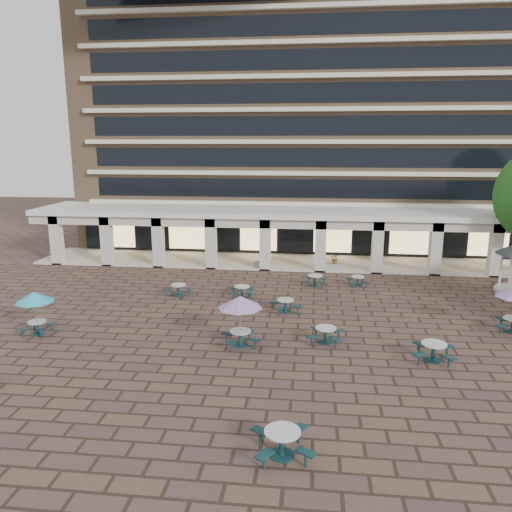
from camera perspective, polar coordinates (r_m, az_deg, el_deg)
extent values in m
plane|color=brown|center=(26.77, 2.98, -8.26)|extent=(120.00, 120.00, 0.00)
cube|color=#917152|center=(50.47, 5.05, 14.36)|extent=(40.00, 15.00, 22.00)
cube|color=beige|center=(43.01, 4.58, 5.96)|extent=(36.80, 0.50, 0.35)
cube|color=black|center=(43.11, 4.62, 7.71)|extent=(35.20, 0.05, 1.60)
cube|color=beige|center=(42.78, 4.64, 9.42)|extent=(36.80, 0.50, 0.35)
cube|color=black|center=(42.95, 4.68, 11.17)|extent=(35.20, 0.05, 1.60)
cube|color=beige|center=(42.71, 4.71, 12.90)|extent=(36.80, 0.50, 0.35)
cube|color=black|center=(42.96, 4.75, 14.63)|extent=(35.20, 0.05, 1.60)
cube|color=beige|center=(42.79, 4.77, 16.38)|extent=(36.80, 0.50, 0.35)
cube|color=black|center=(43.12, 4.82, 18.09)|extent=(35.20, 0.05, 1.60)
cube|color=beige|center=(43.03, 4.84, 19.84)|extent=(36.80, 0.50, 0.35)
cube|color=black|center=(43.43, 4.88, 21.51)|extent=(35.20, 0.05, 1.60)
cube|color=beige|center=(43.42, 4.91, 23.25)|extent=(36.80, 0.50, 0.35)
cube|color=black|center=(43.90, 4.96, 24.86)|extent=(35.20, 0.05, 1.60)
cube|color=beige|center=(43.97, 4.98, 26.58)|extent=(36.80, 0.50, 0.35)
cube|color=white|center=(40.33, 4.42, 5.07)|extent=(42.00, 6.60, 0.40)
cube|color=beige|center=(37.57, 4.24, 3.81)|extent=(42.00, 0.30, 0.90)
cube|color=black|center=(43.37, 4.51, 2.41)|extent=(38.00, 0.15, 3.20)
cube|color=beige|center=(41.09, 4.33, -0.66)|extent=(42.00, 6.00, 0.12)
cube|color=beige|center=(43.27, -21.82, 1.76)|extent=(0.80, 0.80, 4.00)
cube|color=beige|center=(41.43, -16.67, 1.69)|extent=(0.80, 0.80, 4.00)
cube|color=beige|center=(39.96, -11.09, 1.60)|extent=(0.80, 0.80, 4.00)
cube|color=beige|center=(38.90, -5.15, 1.48)|extent=(0.80, 0.80, 4.00)
cube|color=beige|center=(38.27, 1.05, 1.35)|extent=(0.80, 0.80, 4.00)
cube|color=beige|center=(38.11, 7.39, 1.19)|extent=(0.80, 0.80, 4.00)
cube|color=beige|center=(38.41, 13.69, 1.02)|extent=(0.80, 0.80, 4.00)
cube|color=beige|center=(39.16, 19.83, 0.84)|extent=(0.80, 0.80, 4.00)
cube|color=beige|center=(40.35, 25.67, 0.66)|extent=(0.80, 0.80, 4.00)
cube|color=#FFD88C|center=(46.64, -15.56, 2.46)|extent=(3.20, 0.08, 2.40)
cube|color=#FFD88C|center=(44.63, -7.92, 2.36)|extent=(3.20, 0.08, 2.40)
cube|color=#FFD88C|center=(43.49, 0.28, 2.21)|extent=(3.20, 0.08, 2.40)
cube|color=#FFD88C|center=(43.27, 8.74, 2.00)|extent=(3.20, 0.08, 2.40)
cube|color=#FFD88C|center=(43.99, 17.10, 1.76)|extent=(3.20, 0.08, 2.40)
cube|color=#FFD88C|center=(45.60, 25.03, 1.49)|extent=(3.20, 0.08, 2.40)
cylinder|color=#164143|center=(16.94, 3.00, -21.73)|extent=(0.80, 0.80, 0.05)
cylinder|color=#164143|center=(16.74, 3.02, -20.73)|extent=(0.21, 0.21, 0.76)
cylinder|color=silver|center=(16.49, 3.04, -19.40)|extent=(1.15, 1.15, 0.06)
cube|color=#164143|center=(17.29, 4.92, -19.08)|extent=(0.62, 0.70, 0.06)
cylinder|color=#164143|center=(17.43, 4.90, -19.82)|extent=(0.09, 0.09, 0.48)
cube|color=#164143|center=(17.14, 0.49, -19.34)|extent=(0.70, 0.62, 0.06)
cylinder|color=#164143|center=(17.28, 0.49, -20.08)|extent=(0.09, 0.09, 0.48)
cube|color=#164143|center=(16.09, 0.95, -21.73)|extent=(0.62, 0.70, 0.06)
cylinder|color=#164143|center=(16.24, 0.95, -22.50)|extent=(0.09, 0.09, 0.48)
cube|color=#164143|center=(16.25, 5.73, -21.42)|extent=(0.70, 0.62, 0.06)
cylinder|color=#164143|center=(16.40, 5.71, -22.18)|extent=(0.09, 0.09, 0.48)
cylinder|color=#164143|center=(24.37, 19.55, -11.16)|extent=(0.78, 0.78, 0.04)
cylinder|color=#164143|center=(24.24, 19.62, -10.41)|extent=(0.20, 0.20, 0.74)
cylinder|color=silver|center=(24.07, 19.70, -9.43)|extent=(1.12, 1.12, 0.06)
cube|color=#164143|center=(24.81, 21.02, -9.67)|extent=(0.69, 0.61, 0.06)
cylinder|color=#164143|center=(24.91, 20.97, -10.22)|extent=(0.09, 0.09, 0.47)
cube|color=#164143|center=(24.73, 18.13, -9.52)|extent=(0.61, 0.69, 0.06)
cylinder|color=#164143|center=(24.83, 18.09, -10.07)|extent=(0.09, 0.09, 0.47)
cube|color=#164143|center=(23.59, 18.18, -10.63)|extent=(0.69, 0.61, 0.06)
cylinder|color=#164143|center=(23.69, 18.14, -11.21)|extent=(0.09, 0.09, 0.47)
cube|color=#164143|center=(23.67, 21.22, -10.79)|extent=(0.61, 0.69, 0.06)
cylinder|color=#164143|center=(23.77, 21.17, -11.36)|extent=(0.09, 0.09, 0.47)
cylinder|color=#164143|center=(28.30, -23.63, -8.14)|extent=(0.65, 0.65, 0.04)
cylinder|color=#164143|center=(28.21, -23.68, -7.59)|extent=(0.17, 0.17, 0.61)
cylinder|color=silver|center=(28.09, -23.75, -6.88)|extent=(0.93, 0.93, 0.05)
cube|color=#164143|center=(28.32, -22.27, -7.16)|extent=(0.55, 0.54, 0.05)
cylinder|color=#164143|center=(28.39, -22.23, -7.57)|extent=(0.07, 0.07, 0.39)
cube|color=#164143|center=(28.84, -24.03, -6.97)|extent=(0.54, 0.55, 0.05)
cylinder|color=#164143|center=(28.91, -23.99, -7.36)|extent=(0.07, 0.07, 0.39)
cube|color=#164143|center=(28.05, -25.14, -7.63)|extent=(0.55, 0.54, 0.05)
cylinder|color=#164143|center=(28.12, -25.10, -8.04)|extent=(0.07, 0.07, 0.39)
cube|color=#164143|center=(27.51, -23.35, -7.85)|extent=(0.54, 0.55, 0.05)
cylinder|color=#164143|center=(27.58, -23.31, -8.26)|extent=(0.07, 0.07, 0.39)
cylinder|color=gray|center=(27.95, -23.83, -6.04)|extent=(0.05, 0.05, 2.22)
cone|color=#29ADCE|center=(27.70, -23.99, -4.31)|extent=(1.95, 1.95, 0.51)
cylinder|color=#164143|center=(29.29, 3.38, -6.33)|extent=(0.69, 0.69, 0.04)
cylinder|color=#164143|center=(29.19, 3.39, -5.77)|extent=(0.18, 0.18, 0.65)
cylinder|color=silver|center=(29.07, 3.40, -5.03)|extent=(0.99, 0.99, 0.05)
cube|color=#164143|center=(29.82, 4.03, -5.15)|extent=(0.46, 0.61, 0.05)
cylinder|color=#164143|center=(29.89, 4.02, -5.56)|extent=(0.08, 0.08, 0.41)
cube|color=#164143|center=(29.47, 2.03, -5.34)|extent=(0.61, 0.46, 0.05)
cylinder|color=#164143|center=(29.54, 2.03, -5.76)|extent=(0.08, 0.08, 0.41)
cube|color=#164143|center=(28.49, 2.73, -6.00)|extent=(0.46, 0.61, 0.05)
cylinder|color=#164143|center=(28.57, 2.73, -6.43)|extent=(0.08, 0.08, 0.41)
cube|color=#164143|center=(28.86, 4.79, -5.79)|extent=(0.61, 0.46, 0.05)
cylinder|color=#164143|center=(28.93, 4.78, -6.21)|extent=(0.08, 0.08, 0.41)
cylinder|color=#164143|center=(24.61, -1.78, -10.15)|extent=(0.72, 0.72, 0.04)
cylinder|color=#164143|center=(24.48, -1.78, -9.46)|extent=(0.19, 0.19, 0.68)
cylinder|color=silver|center=(24.33, -1.79, -8.57)|extent=(1.03, 1.03, 0.05)
cube|color=#164143|center=(25.07, -0.79, -8.63)|extent=(0.49, 0.63, 0.05)
cylinder|color=#164143|center=(25.16, -0.79, -9.13)|extent=(0.08, 0.08, 0.43)
cube|color=#164143|center=(24.85, -3.37, -8.85)|extent=(0.63, 0.49, 0.05)
cylinder|color=#164143|center=(24.94, -3.36, -9.36)|extent=(0.08, 0.08, 0.43)
cube|color=#164143|center=(23.82, -2.83, -9.84)|extent=(0.49, 0.63, 0.05)
cylinder|color=#164143|center=(23.91, -2.83, -10.36)|extent=(0.08, 0.08, 0.43)
cube|color=#164143|center=(24.05, -0.15, -9.59)|extent=(0.63, 0.49, 0.05)
cylinder|color=#164143|center=(24.14, -0.15, -10.11)|extent=(0.08, 0.08, 0.43)
cylinder|color=gray|center=(24.16, -1.80, -7.50)|extent=(0.05, 0.05, 2.47)
cone|color=#A979C1|center=(23.84, -1.82, -5.29)|extent=(2.16, 2.16, 0.57)
cylinder|color=#164143|center=(25.19, 7.93, -9.71)|extent=(0.72, 0.72, 0.04)
cylinder|color=#164143|center=(25.07, 7.95, -9.04)|extent=(0.19, 0.19, 0.68)
cylinder|color=silver|center=(24.92, 7.98, -8.15)|extent=(1.03, 1.03, 0.05)
cube|color=#164143|center=(25.48, 9.45, -8.44)|extent=(0.63, 0.56, 0.05)
cylinder|color=#164143|center=(25.57, 9.43, -8.94)|extent=(0.08, 0.08, 0.43)
cube|color=#164143|center=(25.64, 6.90, -8.23)|extent=(0.56, 0.63, 0.05)
cylinder|color=#164143|center=(25.72, 6.88, -8.72)|extent=(0.08, 0.08, 0.43)
cube|color=#164143|center=(24.59, 6.42, -9.15)|extent=(0.63, 0.56, 0.05)
cylinder|color=#164143|center=(24.68, 6.40, -9.66)|extent=(0.08, 0.08, 0.43)
cube|color=#164143|center=(24.43, 9.08, -9.39)|extent=(0.56, 0.63, 0.05)
cylinder|color=#164143|center=(24.52, 9.06, -9.90)|extent=(0.08, 0.08, 0.43)
cylinder|color=#164143|center=(31.87, -1.61, -4.71)|extent=(0.69, 0.69, 0.04)
cylinder|color=#164143|center=(31.78, -1.61, -4.18)|extent=(0.18, 0.18, 0.65)
cylinder|color=silver|center=(31.67, -1.62, -3.50)|extent=(0.99, 0.99, 0.05)
cube|color=#164143|center=(32.27, -0.63, -3.71)|extent=(0.55, 0.60, 0.05)
cylinder|color=#164143|center=(32.33, -0.63, -4.10)|extent=(0.08, 0.08, 0.42)
cube|color=#164143|center=(32.29, -2.57, -3.71)|extent=(0.60, 0.55, 0.05)
cylinder|color=#164143|center=(32.35, -2.57, -4.10)|extent=(0.08, 0.08, 0.42)
cube|color=#164143|center=(31.24, -2.64, -4.28)|extent=(0.55, 0.60, 0.05)
cylinder|color=#164143|center=(31.31, -2.63, -4.68)|extent=(0.08, 0.08, 0.42)
cube|color=#164143|center=(31.22, -0.63, -4.28)|extent=(0.60, 0.55, 0.05)
cylinder|color=#164143|center=(31.29, -0.63, -4.68)|extent=(0.08, 0.08, 0.42)
cylinder|color=#164143|center=(32.64, -8.82, -4.43)|extent=(0.68, 0.68, 0.04)
cylinder|color=#164143|center=(32.56, -8.84, -3.93)|extent=(0.17, 0.17, 0.64)
cylinder|color=silver|center=(32.45, -8.86, -3.28)|extent=(0.97, 0.97, 0.05)
cube|color=#164143|center=(32.61, -7.53, -3.67)|extent=(0.59, 0.45, 0.05)
cylinder|color=#164143|center=(32.67, -7.52, -4.04)|extent=(0.08, 0.08, 0.41)
cube|color=#164143|center=(33.25, -8.99, -3.39)|extent=(0.45, 0.59, 0.05)
cylinder|color=#164143|center=(33.31, -8.98, -3.76)|extent=(0.08, 0.08, 0.41)
cube|color=#164143|center=(32.46, -10.17, -3.84)|extent=(0.59, 0.45, 0.05)
cylinder|color=#164143|center=(32.52, -10.16, -4.21)|extent=(0.08, 0.08, 0.41)
cube|color=#164143|center=(31.81, -8.70, -4.13)|extent=(0.45, 0.59, 0.05)
cylinder|color=#164143|center=(31.87, -8.68, -4.51)|extent=(0.08, 0.08, 0.41)
cylinder|color=#164143|center=(34.60, 6.73, -3.37)|extent=(0.70, 0.70, 0.04)
cylinder|color=#164143|center=(34.52, 6.74, -2.87)|extent=(0.18, 0.18, 0.66)
cylinder|color=silver|center=(34.41, 6.76, -2.23)|extent=(1.00, 1.00, 0.05)
cube|color=#164143|center=(34.94, 7.79, -2.53)|extent=(0.61, 0.55, 0.05)
cylinder|color=#164143|center=(35.00, 7.78, -2.89)|extent=(0.08, 0.08, 0.42)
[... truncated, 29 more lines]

